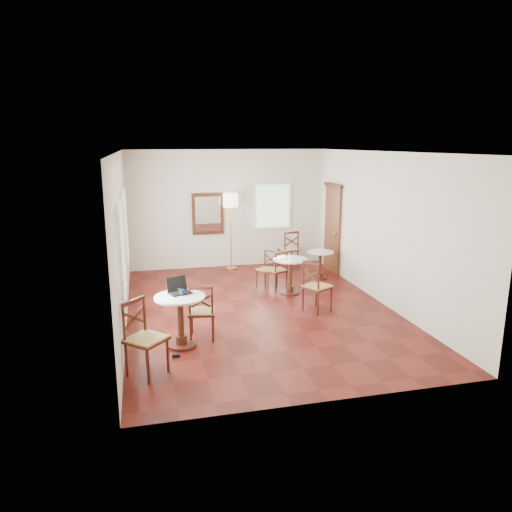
{
  "coord_description": "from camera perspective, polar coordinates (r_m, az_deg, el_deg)",
  "views": [
    {
      "loc": [
        -2.13,
        -8.57,
        3.16
      ],
      "look_at": [
        0.0,
        0.3,
        1.0
      ],
      "focal_mm": 33.64,
      "sensor_mm": 36.0,
      "label": 1
    }
  ],
  "objects": [
    {
      "name": "ground",
      "position": [
        9.38,
        0.43,
        -6.37
      ],
      "size": [
        7.0,
        7.0,
        0.0
      ],
      "primitive_type": "plane",
      "color": "#4F120D",
      "rests_on": "ground"
    },
    {
      "name": "room_shell",
      "position": [
        9.17,
        -0.33,
        5.36
      ],
      "size": [
        5.02,
        7.02,
        3.01
      ],
      "color": "beige",
      "rests_on": "ground"
    },
    {
      "name": "cafe_table_near",
      "position": [
        7.67,
        -8.97,
        -7.0
      ],
      "size": [
        0.79,
        0.79,
        0.84
      ],
      "color": "#421A10",
      "rests_on": "ground"
    },
    {
      "name": "cafe_table_mid",
      "position": [
        10.23,
        4.07,
        -1.93
      ],
      "size": [
        0.72,
        0.72,
        0.77
      ],
      "color": "#421A10",
      "rests_on": "ground"
    },
    {
      "name": "cafe_table_back",
      "position": [
        11.47,
        7.64,
        -0.68
      ],
      "size": [
        0.62,
        0.62,
        0.66
      ],
      "color": "#421A10",
      "rests_on": "ground"
    },
    {
      "name": "chair_near_a",
      "position": [
        7.93,
        -6.48,
        -6.6
      ],
      "size": [
        0.5,
        0.5,
        0.95
      ],
      "rotation": [
        0.0,
        0.0,
        2.98
      ],
      "color": "#421A10",
      "rests_on": "ground"
    },
    {
      "name": "chair_near_b",
      "position": [
        6.89,
        -13.11,
        -9.49
      ],
      "size": [
        0.69,
        0.69,
        1.06
      ],
      "rotation": [
        0.0,
        0.0,
        0.81
      ],
      "color": "#421A10",
      "rests_on": "ground"
    },
    {
      "name": "chair_mid_a",
      "position": [
        10.54,
        2.51,
        -1.67
      ],
      "size": [
        0.53,
        0.53,
        0.87
      ],
      "rotation": [
        0.0,
        0.0,
        3.57
      ],
      "color": "#421A10",
      "rests_on": "ground"
    },
    {
      "name": "chair_mid_b",
      "position": [
        9.18,
        7.2,
        -3.6
      ],
      "size": [
        0.63,
        0.63,
        1.01
      ],
      "rotation": [
        0.0,
        0.0,
        2.06
      ],
      "color": "#421A10",
      "rests_on": "ground"
    },
    {
      "name": "chair_back_a",
      "position": [
        12.38,
        3.91,
        0.81
      ],
      "size": [
        0.5,
        0.5,
        0.97
      ],
      "rotation": [
        0.0,
        0.0,
        3.28
      ],
      "color": "#421A10",
      "rests_on": "ground"
    },
    {
      "name": "chair_back_b",
      "position": [
        10.71,
        1.31,
        -1.56
      ],
      "size": [
        0.53,
        0.53,
        0.82
      ],
      "rotation": [
        0.0,
        0.0,
        -0.89
      ],
      "color": "#421A10",
      "rests_on": "ground"
    },
    {
      "name": "floor_lamp",
      "position": [
        12.01,
        -3.03,
        6.03
      ],
      "size": [
        0.38,
        0.38,
        1.93
      ],
      "color": "#BF8C3F",
      "rests_on": "ground"
    },
    {
      "name": "laptop",
      "position": [
        7.71,
        -9.19,
        -3.91
      ],
      "size": [
        0.42,
        0.38,
        0.24
      ],
      "rotation": [
        0.0,
        0.0,
        0.36
      ],
      "color": "black",
      "rests_on": "cafe_table_near"
    },
    {
      "name": "mouse",
      "position": [
        7.68,
        -8.21,
        -4.28
      ],
      "size": [
        0.11,
        0.08,
        0.04
      ],
      "primitive_type": "ellipsoid",
      "rotation": [
        0.0,
        0.0,
        0.12
      ],
      "color": "black",
      "rests_on": "cafe_table_near"
    },
    {
      "name": "navy_mug",
      "position": [
        7.58,
        -8.78,
        -4.3
      ],
      "size": [
        0.12,
        0.08,
        0.09
      ],
      "color": "#101736",
      "rests_on": "cafe_table_near"
    },
    {
      "name": "water_glass",
      "position": [
        7.64,
        -9.08,
        -4.14
      ],
      "size": [
        0.06,
        0.06,
        0.1
      ],
      "primitive_type": "cylinder",
      "color": "white",
      "rests_on": "cafe_table_near"
    },
    {
      "name": "power_adapter",
      "position": [
        7.51,
        -9.51,
        -11.57
      ],
      "size": [
        0.11,
        0.07,
        0.05
      ],
      "primitive_type": "cube",
      "color": "black",
      "rests_on": "ground"
    }
  ]
}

